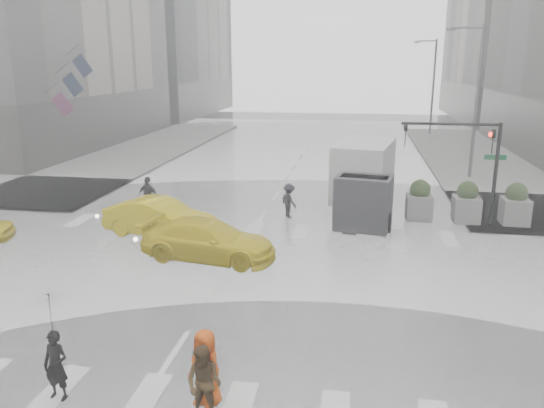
% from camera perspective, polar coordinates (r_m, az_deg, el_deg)
% --- Properties ---
extents(ground, '(120.00, 120.00, 0.00)m').
position_cam_1_polar(ground, '(17.16, -5.88, -8.77)').
color(ground, black).
rests_on(ground, ground).
extents(sidewalk_nw, '(35.00, 35.00, 0.15)m').
position_cam_1_polar(sidewalk_nw, '(40.93, -26.37, 3.85)').
color(sidewalk_nw, gray).
rests_on(sidewalk_nw, ground).
extents(road_markings, '(18.00, 48.00, 0.01)m').
position_cam_1_polar(road_markings, '(17.16, -5.88, -8.76)').
color(road_markings, silver).
rests_on(road_markings, ground).
extents(traffic_signal_pole, '(4.45, 0.42, 4.50)m').
position_cam_1_polar(traffic_signal_pole, '(23.91, 20.78, 5.18)').
color(traffic_signal_pole, black).
rests_on(traffic_signal_pole, ground).
extents(street_lamp_near, '(2.15, 0.22, 9.00)m').
position_cam_1_polar(street_lamp_near, '(33.84, 20.99, 10.75)').
color(street_lamp_near, '#59595B').
rests_on(street_lamp_near, ground).
extents(street_lamp_far, '(2.15, 0.22, 9.00)m').
position_cam_1_polar(street_lamp_far, '(53.57, 16.83, 12.31)').
color(street_lamp_far, '#59595B').
rests_on(street_lamp_far, ground).
extents(planter_west, '(1.10, 1.10, 1.80)m').
position_cam_1_polar(planter_west, '(24.22, 15.57, 0.32)').
color(planter_west, gray).
rests_on(planter_west, ground).
extents(planter_mid, '(1.10, 1.10, 1.80)m').
position_cam_1_polar(planter_mid, '(24.53, 20.21, 0.12)').
color(planter_mid, gray).
rests_on(planter_mid, ground).
extents(planter_east, '(1.10, 1.10, 1.80)m').
position_cam_1_polar(planter_east, '(25.00, 24.70, -0.08)').
color(planter_east, gray).
rests_on(planter_east, ground).
extents(flag_cluster, '(2.87, 3.06, 4.69)m').
position_cam_1_polar(flag_cluster, '(38.81, -21.04, 12.19)').
color(flag_cluster, '#59595B').
rests_on(flag_cluster, ground).
extents(pedestrian_black, '(1.05, 1.07, 2.43)m').
position_cam_1_polar(pedestrian_black, '(12.01, -22.64, -12.14)').
color(pedestrian_black, black).
rests_on(pedestrian_black, ground).
extents(pedestrian_brown, '(0.86, 0.72, 1.58)m').
position_cam_1_polar(pedestrian_brown, '(11.07, -7.32, -18.62)').
color(pedestrian_brown, '#422E17').
rests_on(pedestrian_brown, ground).
extents(pedestrian_orange, '(0.97, 0.85, 1.68)m').
position_cam_1_polar(pedestrian_orange, '(11.44, -7.15, -17.06)').
color(pedestrian_orange, '#D64C0F').
rests_on(pedestrian_orange, ground).
extents(pedestrian_far_a, '(1.21, 0.90, 1.85)m').
position_cam_1_polar(pedestrian_far_a, '(25.00, -13.14, 0.79)').
color(pedestrian_far_a, black).
rests_on(pedestrian_far_a, ground).
extents(pedestrian_far_b, '(1.10, 1.12, 1.57)m').
position_cam_1_polar(pedestrian_far_b, '(24.18, 1.85, 0.36)').
color(pedestrian_far_b, black).
rests_on(pedestrian_far_b, ground).
extents(taxi_mid, '(4.89, 2.68, 1.53)m').
position_cam_1_polar(taxi_mid, '(22.03, -11.99, -1.49)').
color(taxi_mid, yellow).
rests_on(taxi_mid, ground).
extents(taxi_rear, '(4.56, 2.52, 1.43)m').
position_cam_1_polar(taxi_rear, '(19.21, -6.84, -3.88)').
color(taxi_rear, yellow).
rests_on(taxi_rear, ground).
extents(box_truck, '(2.33, 6.21, 3.30)m').
position_cam_1_polar(box_truck, '(24.59, 9.85, 2.73)').
color(box_truck, silver).
rests_on(box_truck, ground).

